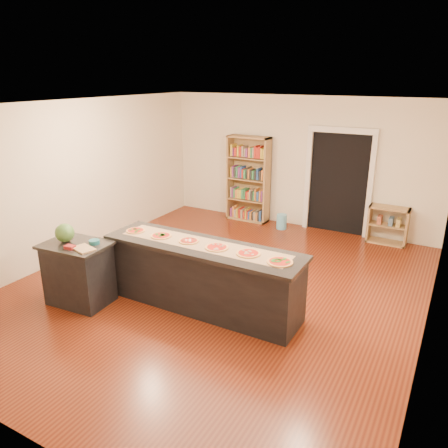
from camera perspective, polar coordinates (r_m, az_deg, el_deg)
The scene contains 18 objects.
room at distance 6.49m, azimuth -0.86°, elevation 2.84°, with size 6.00×7.00×2.80m.
doorway at distance 9.35m, azimuth 14.77°, elevation 6.01°, with size 1.40×0.09×2.21m.
kitchen_island at distance 6.25m, azimuth -2.78°, elevation -6.84°, with size 2.93×0.79×0.96m.
side_counter at distance 6.73m, azimuth -18.43°, elevation -6.08°, with size 0.94×0.68×0.93m.
bookshelf at distance 9.90m, azimuth 3.18°, elevation 5.87°, with size 0.96×0.34×1.92m, color #A58150.
low_shelf at distance 9.21m, azimuth 20.60°, elevation -0.15°, with size 0.75×0.32×0.75m, color #A58150.
waste_bin at distance 9.58m, azimuth 7.53°, elevation 0.31°, with size 0.22×0.22×0.32m, color #61B1D8.
kraft_paper at distance 6.07m, azimuth -2.72°, elevation -2.66°, with size 2.54×0.46×0.00m, color #99784F.
watermelon at distance 6.63m, azimuth -20.09°, elevation -1.10°, with size 0.27×0.27×0.27m, color #144214.
cutting_board at distance 6.30m, azimuth -17.87°, elevation -3.09°, with size 0.32×0.21×0.02m, color tan.
package_red at distance 6.38m, azimuth -19.49°, elevation -2.86°, with size 0.14×0.10×0.05m, color maroon.
package_teal at distance 6.45m, azimuth -16.59°, elevation -2.27°, with size 0.15×0.15×0.06m, color #195966.
pizza_a at distance 6.69m, azimuth -11.47°, elevation -0.85°, with size 0.27×0.27×0.02m.
pizza_b at distance 6.42m, azimuth -8.22°, elevation -1.52°, with size 0.30×0.30×0.02m.
pizza_c at distance 6.18m, azimuth -4.62°, elevation -2.21°, with size 0.28×0.28×0.02m.
pizza_d at distance 5.93m, azimuth -0.95°, elevation -3.07°, with size 0.33×0.33×0.02m.
pizza_e at distance 5.75m, azimuth 3.20°, elevation -3.85°, with size 0.34×0.34×0.02m.
pizza_f at distance 5.53m, azimuth 7.31°, elevation -4.93°, with size 0.32×0.32×0.02m.
Camera 1 is at (3.11, -5.40, 3.21)m, focal length 35.00 mm.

